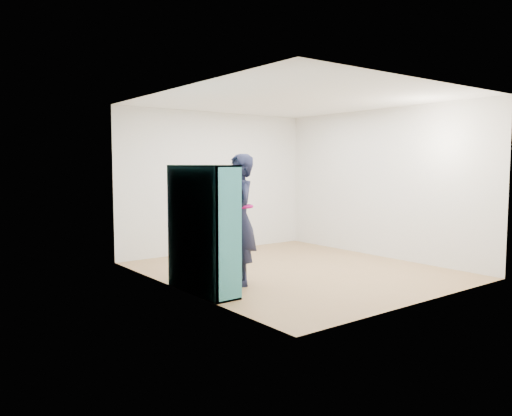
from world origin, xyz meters
TOP-DOWN VIEW (x-y plane):
  - floor at (0.00, 0.00)m, footprint 4.50×4.50m
  - ceiling at (0.00, 0.00)m, footprint 4.50×4.50m
  - wall_left at (-2.00, 0.00)m, footprint 0.02×4.50m
  - wall_right at (2.00, 0.00)m, footprint 0.02×4.50m
  - wall_back at (0.00, 2.25)m, footprint 4.00×0.02m
  - wall_front at (0.00, -2.25)m, footprint 4.00×0.02m
  - bookshelf at (-1.84, -0.26)m, footprint 0.36×1.22m
  - person at (-1.20, -0.21)m, footprint 0.65×0.76m
  - smartphone at (-1.30, -0.07)m, footprint 0.04×0.08m

SIDE VIEW (x-z plane):
  - floor at x=0.00m, z-range 0.00..0.00m
  - bookshelf at x=-1.84m, z-range -0.03..1.60m
  - person at x=-1.20m, z-range 0.00..1.78m
  - smartphone at x=-1.30m, z-range 0.94..1.07m
  - wall_left at x=-2.00m, z-range 0.00..2.60m
  - wall_right at x=2.00m, z-range 0.00..2.60m
  - wall_back at x=0.00m, z-range 0.00..2.60m
  - wall_front at x=0.00m, z-range 0.00..2.60m
  - ceiling at x=0.00m, z-range 2.60..2.60m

